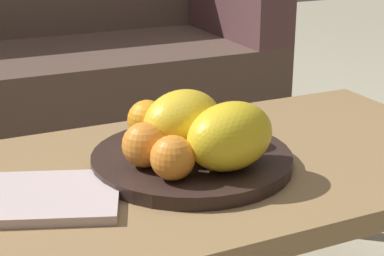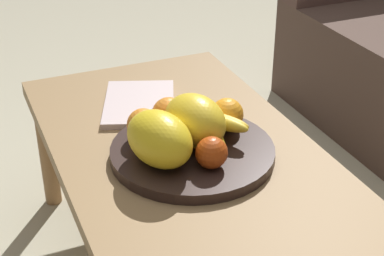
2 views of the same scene
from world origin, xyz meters
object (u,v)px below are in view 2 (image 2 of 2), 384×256
Objects in this scene: melon_smaller_beside at (159,139)px; magazine at (139,104)px; coffee_table at (195,176)px; orange_front at (169,114)px; fruit_bowl at (192,152)px; orange_left at (143,125)px; apple_front at (212,153)px; orange_right at (227,114)px; melon_large_front at (195,121)px; banana_bunch at (215,126)px.

melon_smaller_beside is 0.33m from magazine.
coffee_table is 0.16m from orange_front.
fruit_bowl is 4.66× the size of orange_front.
orange_front is at bearing 107.76° from orange_left.
orange_right is at bearing 143.10° from apple_front.
magazine is at bearing -174.12° from coffee_table.
magazine reaches higher than coffee_table.
fruit_bowl reaches higher than magazine.
melon_large_front is 0.06m from banana_bunch.
orange_right reaches higher than fruit_bowl.
orange_left is (-0.11, 0.00, -0.02)m from melon_smaller_beside.
melon_smaller_beside is 0.11m from orange_left.
orange_left is (-0.09, -0.09, 0.11)m from coffee_table.
orange_front is 0.14m from orange_right.
melon_smaller_beside is 2.25× the size of orange_left.
coffee_table is at bearing 9.08° from orange_front.
banana_bunch is (0.03, -0.04, -0.01)m from orange_right.
melon_large_front is 0.29m from magazine.
apple_front is 0.12m from banana_bunch.
apple_front is 0.38m from magazine.
orange_right is at bearing 112.87° from fruit_bowl.
banana_bunch reaches higher than magazine.
magazine is (-0.21, 0.06, -0.05)m from orange_left.
melon_smaller_beside is 0.11m from apple_front.
orange_front reaches higher than orange_right.
orange_front is (-0.09, -0.03, -0.02)m from melon_large_front.
melon_smaller_beside is at bearing 10.47° from magazine.
orange_left is at bearing -122.56° from melon_large_front.
banana_bunch is (-0.05, 0.15, -0.03)m from melon_smaller_beside.
magazine is at bearing -174.34° from apple_front.
coffee_table is 0.16m from melon_smaller_beside.
orange_left is at bearing -131.16° from fruit_bowl.
magazine is at bearing -174.02° from fruit_bowl.
melon_large_front is 0.10m from orange_right.
coffee_table is 7.43× the size of banana_bunch.
apple_front is 0.28× the size of magazine.
fruit_bowl is 5.33× the size of apple_front.
orange_left is (0.02, -0.07, -0.00)m from orange_front.
apple_front is (0.06, 0.10, -0.02)m from melon_smaller_beside.
orange_front is 1.05× the size of orange_left.
melon_large_front is 2.10× the size of orange_left.
melon_large_front is 0.09m from orange_front.
orange_right is at bearing 122.49° from banana_bunch.
fruit_bowl is at bearing -74.44° from banana_bunch.
apple_front is (0.07, 0.01, 0.10)m from coffee_table.
coffee_table is at bearing -62.05° from banana_bunch.
fruit_bowl is at bearing 26.88° from magazine.
banana_bunch reaches higher than fruit_bowl.
melon_smaller_beside is at bearing -70.35° from fruit_bowl.
apple_front is at bearing 58.79° from melon_smaller_beside.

